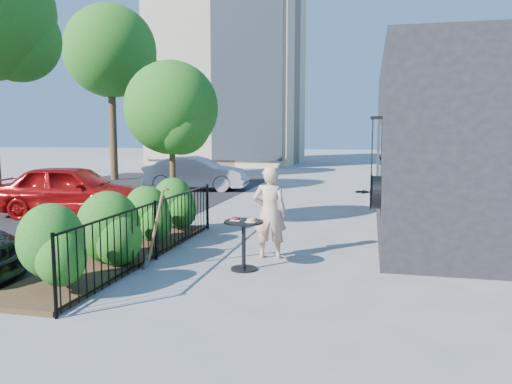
% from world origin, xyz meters
% --- Properties ---
extents(ground, '(120.00, 120.00, 0.00)m').
position_xyz_m(ground, '(0.00, 0.00, 0.00)').
color(ground, gray).
rests_on(ground, ground).
extents(shop_building, '(6.22, 9.00, 4.00)m').
position_xyz_m(shop_building, '(5.50, 4.50, 2.00)').
color(shop_building, black).
rests_on(shop_building, ground).
extents(fence, '(0.05, 6.05, 1.10)m').
position_xyz_m(fence, '(-1.50, 0.00, 0.56)').
color(fence, black).
rests_on(fence, ground).
extents(planting_bed, '(1.30, 6.00, 0.08)m').
position_xyz_m(planting_bed, '(-2.20, 0.00, 0.04)').
color(planting_bed, '#382616').
rests_on(planting_bed, ground).
extents(shrubs, '(1.10, 5.60, 1.24)m').
position_xyz_m(shrubs, '(-2.10, 0.10, 0.70)').
color(shrubs, '#175713').
rests_on(shrubs, ground).
extents(patio_tree, '(2.20, 2.20, 3.94)m').
position_xyz_m(patio_tree, '(-2.24, 2.76, 2.76)').
color(patio_tree, '#3F2B19').
rests_on(patio_tree, ground).
extents(street, '(9.00, 30.00, 0.01)m').
position_xyz_m(street, '(-7.00, 3.00, 0.00)').
color(street, black).
rests_on(street, ground).
extents(street_tree_far, '(4.40, 4.40, 8.28)m').
position_xyz_m(street_tree_far, '(-9.94, 13.96, 5.92)').
color(street_tree_far, '#3F2B19').
rests_on(street_tree_far, ground).
extents(cafe_table, '(0.67, 0.67, 0.90)m').
position_xyz_m(cafe_table, '(0.24, -0.30, 0.58)').
color(cafe_table, black).
rests_on(cafe_table, ground).
extents(woman, '(0.67, 0.48, 1.71)m').
position_xyz_m(woman, '(0.51, 0.60, 0.86)').
color(woman, tan).
rests_on(woman, ground).
extents(shovel, '(0.49, 0.19, 1.45)m').
position_xyz_m(shovel, '(-1.26, -0.59, 0.64)').
color(shovel, brown).
rests_on(shovel, ground).
extents(car_red, '(4.46, 2.24, 1.46)m').
position_xyz_m(car_red, '(-5.72, 3.91, 0.73)').
color(car_red, '#A20D0E').
rests_on(car_red, ground).
extents(car_silver, '(4.25, 1.79, 1.36)m').
position_xyz_m(car_silver, '(-4.55, 10.70, 0.68)').
color(car_silver, '#A8A8AD').
rests_on(car_silver, ground).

